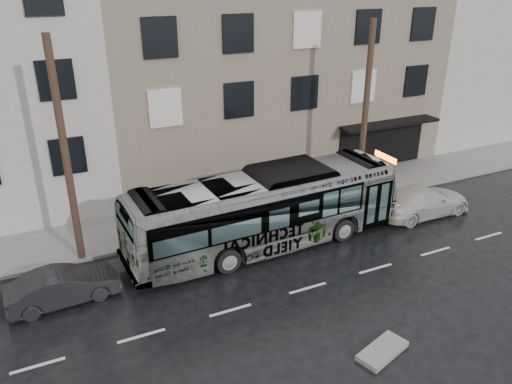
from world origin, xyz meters
TOP-DOWN VIEW (x-y plane):
  - ground at (0.00, 0.00)m, footprint 120.00×120.00m
  - sidewalk at (0.00, 4.90)m, footprint 90.00×3.60m
  - building_taupe at (5.00, 12.70)m, footprint 20.00×12.00m
  - building_filler at (24.00, 12.70)m, footprint 18.00×12.00m
  - utility_pole_front at (6.50, 3.30)m, footprint 0.30×0.30m
  - utility_pole_rear at (-7.50, 3.30)m, footprint 0.30×0.30m
  - sign_post at (7.60, 3.30)m, footprint 0.06×0.06m
  - bus at (0.01, 1.18)m, footprint 12.43×3.38m
  - white_sedan at (8.36, 0.59)m, footprint 5.08×2.09m
  - dark_sedan at (-8.46, 0.58)m, footprint 4.04×1.66m
  - slush_pile at (0.30, -6.57)m, footprint 1.96×1.31m

SIDE VIEW (x-z plane):
  - ground at x=0.00m, z-range 0.00..0.00m
  - sidewalk at x=0.00m, z-range 0.00..0.15m
  - slush_pile at x=0.30m, z-range 0.00..0.18m
  - dark_sedan at x=-8.46m, z-range 0.00..1.30m
  - white_sedan at x=8.36m, z-range 0.00..1.47m
  - sign_post at x=7.60m, z-range 0.15..2.55m
  - bus at x=0.01m, z-range 0.00..3.43m
  - utility_pole_front at x=6.50m, z-range 0.15..9.15m
  - utility_pole_rear at x=-7.50m, z-range 0.15..9.15m
  - building_taupe at x=5.00m, z-range 0.00..11.00m
  - building_filler at x=24.00m, z-range 0.00..12.00m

